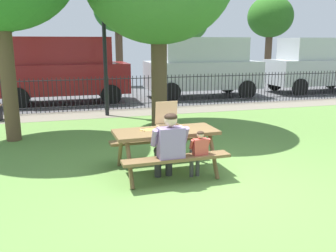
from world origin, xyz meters
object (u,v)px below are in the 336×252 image
object	(u,v)px
pizza_slice_on_table	(146,130)
lamp_post_walkway	(104,34)
adult_at_table	(169,144)
parked_car_right	(203,66)
child_at_table	(199,150)
far_tree_midright	(187,23)
far_tree_right	(270,18)
picnic_table_foreground	(166,140)
pizza_box_open	(169,122)
parked_car_center	(64,69)
parked_car_far_right	(319,64)
far_tree_center	(118,11)

from	to	relation	value
pizza_slice_on_table	lamp_post_walkway	size ratio (longest dim) A/B	0.07
adult_at_table	parked_car_right	xyz separation A→B (m)	(4.05, 8.84, 0.65)
pizza_slice_on_table	child_at_table	bearing A→B (deg)	-40.55
child_at_table	far_tree_midright	bearing A→B (deg)	71.82
child_at_table	parked_car_right	bearing A→B (deg)	68.22
far_tree_midright	far_tree_right	distance (m)	5.33
picnic_table_foreground	pizza_box_open	xyz separation A→B (m)	(0.10, 0.14, 0.28)
parked_car_center	far_tree_right	size ratio (longest dim) A/B	0.94
pizza_slice_on_table	lamp_post_walkway	bearing A→B (deg)	90.69
pizza_slice_on_table	child_at_table	size ratio (longest dim) A/B	0.33
child_at_table	parked_car_far_right	world-z (taller)	parked_car_far_right
lamp_post_walkway	parked_car_center	size ratio (longest dim) A/B	0.88
pizza_box_open	adult_at_table	bearing A→B (deg)	-105.91
pizza_slice_on_table	far_tree_right	distance (m)	18.01
picnic_table_foreground	far_tree_right	world-z (taller)	far_tree_right
far_tree_midright	adult_at_table	bearing A→B (deg)	-109.97
pizza_slice_on_table	adult_at_table	xyz separation A→B (m)	(0.23, -0.62, -0.12)
parked_car_right	far_tree_midright	world-z (taller)	far_tree_midright
pizza_box_open	far_tree_center	size ratio (longest dim) A/B	0.09
parked_car_far_right	far_tree_center	bearing A→B (deg)	144.92
adult_at_table	far_tree_midright	bearing A→B (deg)	70.03
parked_car_far_right	far_tree_midright	xyz separation A→B (m)	(-4.44, 5.83, 2.03)
parked_car_far_right	far_tree_midright	size ratio (longest dim) A/B	1.06
picnic_table_foreground	child_at_table	distance (m)	0.67
pizza_box_open	adult_at_table	distance (m)	0.71
pizza_slice_on_table	lamp_post_walkway	distance (m)	5.64
parked_car_center	pizza_slice_on_table	bearing A→B (deg)	-81.18
parked_car_center	parked_car_right	bearing A→B (deg)	-0.00
adult_at_table	far_tree_right	distance (m)	18.38
picnic_table_foreground	far_tree_midright	distance (m)	15.36
child_at_table	picnic_table_foreground	bearing A→B (deg)	129.36
pizza_slice_on_table	parked_car_center	world-z (taller)	parked_car_center
parked_car_center	far_tree_right	distance (m)	13.69
pizza_slice_on_table	far_tree_midright	distance (m)	15.33
adult_at_table	parked_car_center	xyz separation A→B (m)	(-1.51, 8.84, 0.65)
pizza_box_open	parked_car_far_right	xyz separation A→B (m)	(9.59, 8.19, 0.42)
lamp_post_walkway	far_tree_right	size ratio (longest dim) A/B	0.82
far_tree_right	parked_car_center	bearing A→B (deg)	-154.36
picnic_table_foreground	parked_car_center	size ratio (longest dim) A/B	0.39
pizza_box_open	far_tree_midright	world-z (taller)	far_tree_midright
picnic_table_foreground	parked_car_center	distance (m)	8.52
pizza_box_open	lamp_post_walkway	world-z (taller)	lamp_post_walkway
child_at_table	parked_car_right	xyz separation A→B (m)	(3.54, 8.85, 0.78)
pizza_box_open	parked_car_right	distance (m)	9.07
pizza_box_open	far_tree_midright	xyz separation A→B (m)	(5.15, 14.03, 2.45)
parked_car_far_right	far_tree_midright	distance (m)	7.61
picnic_table_foreground	lamp_post_walkway	distance (m)	5.82
pizza_slice_on_table	far_tree_right	bearing A→B (deg)	52.25
pizza_box_open	parked_car_right	world-z (taller)	parked_car_right
pizza_box_open	far_tree_right	bearing A→B (deg)	53.28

